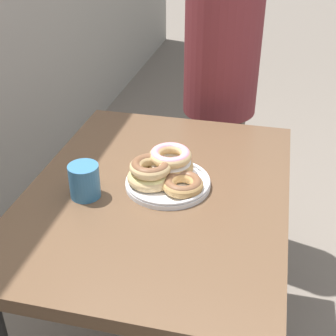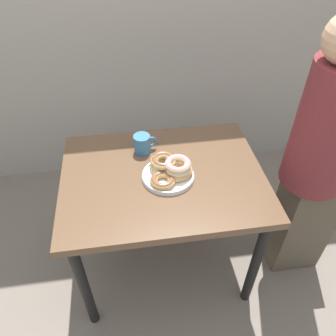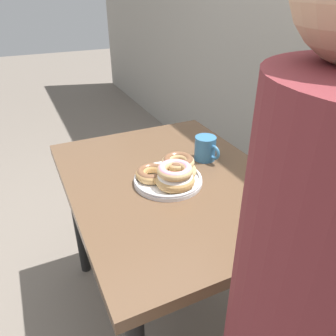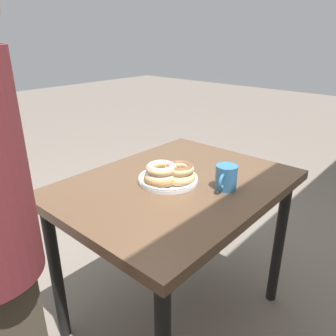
% 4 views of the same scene
% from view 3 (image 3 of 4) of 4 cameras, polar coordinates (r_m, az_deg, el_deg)
% --- Properties ---
extents(ground_plane, '(14.00, 14.00, 0.00)m').
position_cam_3_polar(ground_plane, '(1.65, -5.41, -25.13)').
color(ground_plane, '#70665B').
extents(dining_table, '(0.96, 0.73, 0.72)m').
position_cam_3_polar(dining_table, '(1.25, 0.63, -5.35)').
color(dining_table, brown).
rests_on(dining_table, ground_plane).
extents(donut_plate, '(0.25, 0.27, 0.09)m').
position_cam_3_polar(donut_plate, '(1.15, 0.59, -0.95)').
color(donut_plate, white).
rests_on(donut_plate, dining_table).
extents(coffee_mug, '(0.12, 0.08, 0.10)m').
position_cam_3_polar(coffee_mug, '(1.32, 6.57, 3.45)').
color(coffee_mug, teal).
rests_on(coffee_mug, dining_table).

